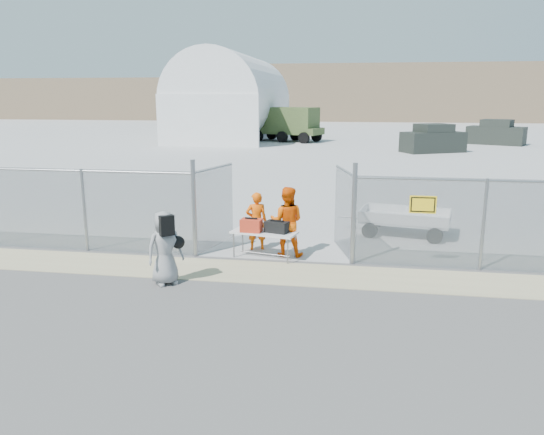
% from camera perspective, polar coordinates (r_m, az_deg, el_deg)
% --- Properties ---
extents(ground, '(160.00, 160.00, 0.00)m').
position_cam_1_polar(ground, '(11.56, -1.62, -7.53)').
color(ground, '#555252').
extents(tarmac_inside, '(160.00, 80.00, 0.01)m').
position_cam_1_polar(tarmac_inside, '(52.82, 7.12, 8.47)').
color(tarmac_inside, '#ABABAB').
rests_on(tarmac_inside, ground).
extents(dirt_strip, '(44.00, 1.60, 0.01)m').
position_cam_1_polar(dirt_strip, '(12.48, -0.75, -5.92)').
color(dirt_strip, tan).
rests_on(dirt_strip, ground).
extents(distant_hills, '(140.00, 6.00, 9.00)m').
position_cam_1_polar(distant_hills, '(88.68, 11.50, 13.00)').
color(distant_hills, '#7F684F').
rests_on(distant_hills, ground).
extents(chain_link_fence, '(40.00, 0.20, 2.20)m').
position_cam_1_polar(chain_link_fence, '(13.13, -0.00, 0.00)').
color(chain_link_fence, gray).
rests_on(chain_link_fence, ground).
extents(quonset_hangar, '(9.00, 18.00, 8.00)m').
position_cam_1_polar(quonset_hangar, '(52.05, -4.20, 12.88)').
color(quonset_hangar, white).
rests_on(quonset_hangar, ground).
extents(folding_table, '(1.75, 1.01, 0.70)m').
position_cam_1_polar(folding_table, '(13.49, -0.83, -2.94)').
color(folding_table, white).
rests_on(folding_table, ground).
extents(orange_bag, '(0.54, 0.38, 0.32)m').
position_cam_1_polar(orange_bag, '(13.35, -2.24, -0.85)').
color(orange_bag, red).
rests_on(orange_bag, folding_table).
extents(black_duffel, '(0.65, 0.49, 0.28)m').
position_cam_1_polar(black_duffel, '(13.28, 0.52, -1.02)').
color(black_duffel, black).
rests_on(black_duffel, folding_table).
extents(security_worker_left, '(0.66, 0.53, 1.57)m').
position_cam_1_polar(security_worker_left, '(14.12, -1.68, -0.39)').
color(security_worker_left, '#FF5D06').
rests_on(security_worker_left, ground).
extents(security_worker_right, '(0.89, 0.69, 1.80)m').
position_cam_1_polar(security_worker_right, '(13.56, 1.60, -0.44)').
color(security_worker_right, '#FF5D06').
rests_on(security_worker_right, ground).
extents(visitor, '(0.95, 0.91, 1.63)m').
position_cam_1_polar(visitor, '(11.76, -11.46, -3.23)').
color(visitor, gray).
rests_on(visitor, ground).
extents(utility_trailer, '(3.61, 2.33, 0.81)m').
position_cam_1_polar(utility_trailer, '(16.20, 14.10, -0.42)').
color(utility_trailer, white).
rests_on(utility_trailer, ground).
extents(military_truck, '(6.81, 4.54, 3.05)m').
position_cam_1_polar(military_truck, '(48.55, 1.65, 9.98)').
color(military_truck, '#485B2D').
rests_on(military_truck, ground).
extents(parked_vehicle_near, '(4.87, 3.81, 2.01)m').
position_cam_1_polar(parked_vehicle_near, '(40.73, 16.94, 8.13)').
color(parked_vehicle_near, '#262B26').
rests_on(parked_vehicle_near, ground).
extents(parked_vehicle_mid, '(4.97, 3.81, 2.05)m').
position_cam_1_polar(parked_vehicle_mid, '(49.21, 22.97, 8.43)').
color(parked_vehicle_mid, '#262B26').
rests_on(parked_vehicle_mid, ground).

